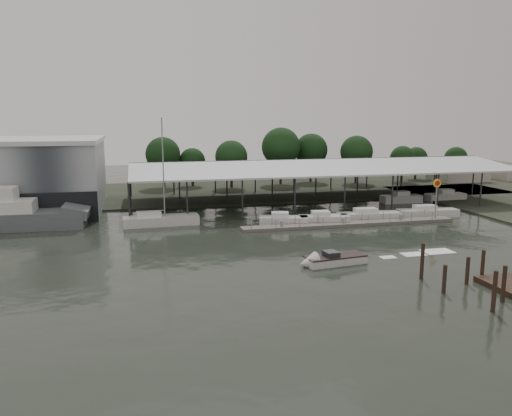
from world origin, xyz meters
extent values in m
plane|color=#252B23|center=(0.00, 0.00, 0.00)|extent=(200.00, 200.00, 0.00)
cube|color=#363C2D|center=(0.00, 42.00, 0.10)|extent=(140.00, 30.00, 0.30)
cube|color=#9CA1A6|center=(-28.00, 30.00, 5.00)|extent=(24.00, 20.00, 10.00)
cube|color=white|center=(-28.00, 30.00, 10.20)|extent=(24.50, 20.50, 0.60)
cube|color=#2A2C2E|center=(17.00, 28.00, 6.76)|extent=(58.00, 0.40, 0.30)
cylinder|color=#2A2C2E|center=(-12.00, 16.50, 2.75)|extent=(0.24, 0.24, 5.50)
cylinder|color=#2A2C2E|center=(-12.00, 39.50, 2.75)|extent=(0.24, 0.24, 5.50)
cylinder|color=#2A2C2E|center=(46.00, 39.50, 2.75)|extent=(0.24, 0.24, 5.50)
cube|color=#5E5A53|center=(15.00, 10.00, 0.20)|extent=(28.00, 2.00, 0.40)
cylinder|color=gray|center=(2.00, 9.10, 0.80)|extent=(0.10, 0.10, 1.20)
cylinder|color=gray|center=(28.00, 10.90, 0.80)|extent=(0.10, 0.10, 1.20)
cube|color=gray|center=(14.00, 10.00, 0.70)|extent=(0.30, 0.30, 0.70)
cylinder|color=gray|center=(27.00, 10.00, 2.50)|extent=(0.16, 0.16, 5.00)
cylinder|color=yellow|center=(27.00, 10.00, 5.00)|extent=(1.10, 0.12, 1.10)
cylinder|color=red|center=(27.00, 9.93, 5.00)|extent=(0.70, 0.05, 0.70)
cube|color=#A0998D|center=(55.00, 45.00, 2.00)|extent=(10.00, 8.00, 4.00)
cube|color=#585D61|center=(-26.25, 17.75, 0.90)|extent=(17.70, 4.72, 2.40)
cube|color=#585D61|center=(-18.50, 17.61, 1.90)|extent=(3.43, 4.28, 1.83)
cube|color=silver|center=(-8.15, 15.77, 0.50)|extent=(9.47, 2.96, 1.40)
cube|color=silver|center=(-9.65, 15.72, 1.40)|extent=(3.07, 1.91, 0.80)
cylinder|color=gray|center=(-7.69, 15.79, 7.20)|extent=(0.16, 0.16, 12.42)
cylinder|color=gray|center=(-9.37, 15.73, 1.90)|extent=(3.50, 0.25, 0.12)
cube|color=silver|center=(6.71, -5.20, 0.35)|extent=(5.99, 2.75, 0.90)
cone|color=silver|center=(3.90, -5.58, 0.35)|extent=(1.85, 2.20, 2.00)
cube|color=black|center=(6.71, -5.20, 0.75)|extent=(6.00, 2.81, 0.12)
cube|color=#2A2C2E|center=(6.25, -5.26, 1.00)|extent=(1.38, 1.55, 0.50)
cube|color=white|center=(12.54, -4.41, 0.02)|extent=(2.30, 1.50, 0.04)
cube|color=white|center=(15.52, -4.01, 0.02)|extent=(3.10, 2.00, 0.04)
cube|color=white|center=(18.49, -3.61, 0.02)|extent=(3.90, 2.50, 0.04)
cube|color=silver|center=(6.98, 12.40, 0.50)|extent=(6.46, 3.69, 1.10)
cube|color=silver|center=(6.48, 12.40, 1.30)|extent=(2.48, 2.10, 0.70)
cube|color=silver|center=(12.24, 11.91, 0.50)|extent=(6.64, 3.03, 1.10)
cube|color=silver|center=(11.74, 11.91, 1.30)|extent=(2.43, 1.89, 0.70)
cube|color=silver|center=(18.74, 12.47, 0.50)|extent=(8.48, 2.76, 1.10)
cube|color=silver|center=(18.24, 12.47, 1.30)|extent=(3.02, 1.80, 0.70)
cube|color=silver|center=(27.65, 12.74, 0.50)|extent=(8.45, 2.84, 1.10)
cube|color=silver|center=(27.15, 12.74, 1.30)|extent=(3.02, 1.83, 0.70)
cylinder|color=#37261B|center=(15.00, -13.01, 0.84)|extent=(0.32, 0.32, 2.87)
cylinder|color=#37261B|center=(15.01, -17.14, 1.08)|extent=(0.32, 0.32, 3.36)
cylinder|color=#37261B|center=(11.88, -14.48, 0.83)|extent=(0.32, 0.32, 2.86)
cylinder|color=#37261B|center=(12.12, -10.96, 1.24)|extent=(0.32, 0.32, 3.69)
cylinder|color=#37261B|center=(17.12, -12.11, 0.94)|extent=(0.32, 0.32, 3.08)
cylinder|color=#37261B|center=(12.98, -18.66, 1.19)|extent=(0.32, 0.32, 3.59)
cylinder|color=black|center=(-5.94, 49.09, 2.34)|extent=(0.50, 0.50, 4.67)
sphere|color=#163515|center=(-5.94, 49.09, 6.54)|extent=(6.54, 6.54, 6.54)
cylinder|color=black|center=(-0.34, 49.90, 1.81)|extent=(0.50, 0.50, 3.62)
sphere|color=#163515|center=(-0.34, 49.90, 5.07)|extent=(5.07, 5.07, 5.07)
cylinder|color=black|center=(6.58, 45.76, 2.19)|extent=(0.50, 0.50, 4.38)
sphere|color=#163515|center=(6.58, 45.76, 6.13)|extent=(6.13, 6.13, 6.13)
cylinder|color=black|center=(17.18, 48.68, 2.73)|extent=(0.50, 0.50, 5.46)
sphere|color=#163515|center=(17.18, 48.68, 7.65)|extent=(7.65, 7.65, 7.65)
cylinder|color=black|center=(24.23, 50.62, 2.43)|extent=(0.50, 0.50, 4.85)
sphere|color=#163515|center=(24.23, 50.62, 6.79)|extent=(6.79, 6.79, 6.79)
cylinder|color=black|center=(32.50, 46.63, 2.34)|extent=(0.50, 0.50, 4.68)
sphere|color=#163515|center=(32.50, 46.63, 6.55)|extent=(6.55, 6.55, 6.55)
cylinder|color=black|center=(42.63, 46.19, 1.82)|extent=(0.50, 0.50, 3.64)
sphere|color=#163515|center=(42.63, 46.19, 5.10)|extent=(5.10, 5.10, 5.10)
cylinder|color=black|center=(47.78, 49.49, 1.71)|extent=(0.50, 0.50, 3.42)
sphere|color=#163515|center=(47.78, 49.49, 4.78)|extent=(4.78, 4.78, 4.78)
cylinder|color=black|center=(55.53, 46.70, 1.73)|extent=(0.50, 0.50, 3.45)
sphere|color=#163515|center=(55.53, 46.70, 4.83)|extent=(4.83, 4.83, 4.83)
camera|label=1|loc=(-10.91, -46.94, 13.44)|focal=35.00mm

